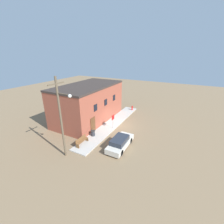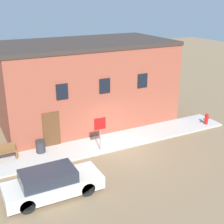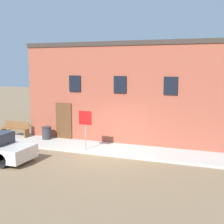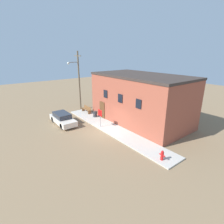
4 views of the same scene
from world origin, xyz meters
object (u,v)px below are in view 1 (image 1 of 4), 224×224
at_px(utility_pole, 62,116).
at_px(trash_bin, 93,133).
at_px(fire_hydrant, 132,108).
at_px(stop_sign, 113,119).
at_px(bench, 82,141).
at_px(parked_car, 120,143).

bearing_deg(utility_pole, trash_bin, -2.66).
xyz_separation_m(fire_hydrant, trash_bin, (-11.24, 1.10, -0.03)).
xyz_separation_m(trash_bin, utility_pole, (-4.54, 0.21, 4.02)).
height_order(stop_sign, trash_bin, stop_sign).
xyz_separation_m(fire_hydrant, bench, (-13.44, 1.14, 0.05)).
height_order(fire_hydrant, utility_pole, utility_pole).
height_order(trash_bin, utility_pole, utility_pole).
xyz_separation_m(fire_hydrant, stop_sign, (-8.13, -0.18, 0.99)).
xyz_separation_m(stop_sign, parked_car, (-3.67, -2.81, -0.88)).
relative_size(fire_hydrant, trash_bin, 1.10).
relative_size(fire_hydrant, utility_pole, 0.10).
xyz_separation_m(bench, utility_pole, (-2.33, 0.17, 3.94)).
distance_m(stop_sign, parked_car, 4.71).
height_order(utility_pole, parked_car, utility_pole).
relative_size(stop_sign, trash_bin, 2.75).
distance_m(stop_sign, trash_bin, 3.51).
bearing_deg(bench, fire_hydrant, -4.87).
bearing_deg(parked_car, bench, 111.67).
bearing_deg(stop_sign, bench, 166.04).
relative_size(fire_hydrant, bench, 0.45).
relative_size(bench, parked_car, 0.41).
relative_size(trash_bin, parked_car, 0.17).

